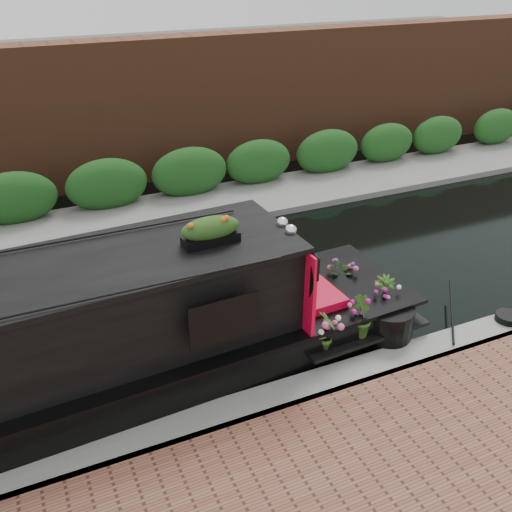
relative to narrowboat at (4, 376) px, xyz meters
name	(u,v)px	position (x,y,z in m)	size (l,w,h in m)	color
ground	(159,310)	(2.73, 2.01, -0.89)	(80.00, 80.00, 0.00)	black
near_bank_coping	(221,426)	(2.73, -1.29, -0.89)	(40.00, 0.60, 0.50)	gray
far_bank_path	(114,225)	(2.73, 6.21, -0.89)	(40.00, 2.40, 0.34)	slate
far_hedge	(107,212)	(2.73, 7.11, -0.89)	(40.00, 1.10, 2.80)	#1C4C1A
far_brick_wall	(93,185)	(2.73, 9.21, -0.89)	(40.00, 1.00, 8.00)	brown
narrowboat	(4,376)	(0.00, 0.00, 0.00)	(12.88, 2.89, 2.98)	black
rope_fender	(398,307)	(6.82, 0.00, -0.70)	(0.38, 0.38, 0.40)	olive
coiled_mooring_rope	(508,317)	(8.31, -1.22, -0.58)	(0.44, 0.44, 0.12)	black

